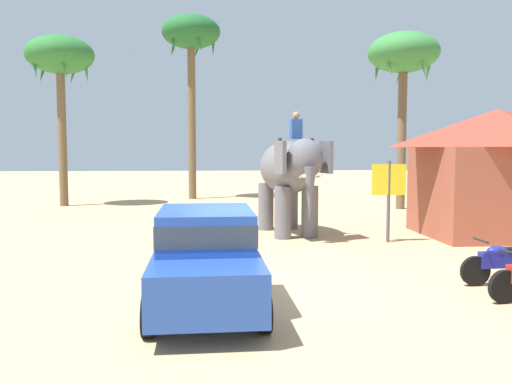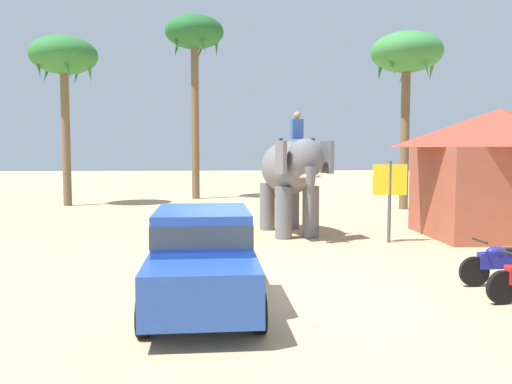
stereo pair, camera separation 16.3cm
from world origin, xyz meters
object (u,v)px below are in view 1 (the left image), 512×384
car_sedan_foreground (206,255)px  palm_tree_left_of_road (403,58)px  elephant_with_mahout (289,173)px  motorcycle_fourth_in_row (504,262)px  palm_tree_near_hut (191,39)px  signboard_yellow (389,185)px  palm_tree_behind_elephant (60,60)px  roadside_hut (497,169)px

car_sedan_foreground → palm_tree_left_of_road: 18.03m
elephant_with_mahout → motorcycle_fourth_in_row: elephant_with_mahout is taller
palm_tree_near_hut → signboard_yellow: palm_tree_near_hut is taller
palm_tree_behind_elephant → palm_tree_left_of_road: size_ratio=1.02×
elephant_with_mahout → palm_tree_left_of_road: (6.16, 6.93, 4.90)m
elephant_with_mahout → palm_tree_left_of_road: palm_tree_left_of_road is taller
palm_tree_left_of_road → signboard_yellow: bearing=-112.0°
motorcycle_fourth_in_row → palm_tree_near_hut: (-7.03, 19.46, 8.32)m
palm_tree_behind_elephant → palm_tree_near_hut: (6.09, 3.34, 1.76)m
palm_tree_behind_elephant → signboard_yellow: (12.42, -11.12, -5.33)m
signboard_yellow → elephant_with_mahout: bearing=149.0°
car_sedan_foreground → elephant_with_mahout: bearing=71.8°
palm_tree_behind_elephant → palm_tree_near_hut: bearing=28.7°
motorcycle_fourth_in_row → signboard_yellow: 5.19m
roadside_hut → signboard_yellow: 3.89m
motorcycle_fourth_in_row → palm_tree_behind_elephant: (-13.12, 16.12, 6.56)m
motorcycle_fourth_in_row → roadside_hut: (3.07, 5.89, 1.66)m
roadside_hut → signboard_yellow: (-3.76, -0.89, -0.44)m
palm_tree_near_hut → roadside_hut: palm_tree_near_hut is taller
elephant_with_mahout → palm_tree_near_hut: size_ratio=0.40×
signboard_yellow → palm_tree_behind_elephant: bearing=138.2°
palm_tree_near_hut → roadside_hut: size_ratio=2.01×
palm_tree_behind_elephant → palm_tree_near_hut: size_ratio=0.81×
elephant_with_mahout → car_sedan_foreground: bearing=-108.2°
elephant_with_mahout → roadside_hut: (6.46, -0.74, 0.13)m
elephant_with_mahout → signboard_yellow: (2.70, -1.63, -0.30)m
palm_tree_behind_elephant → signboard_yellow: bearing=-41.8°
elephant_with_mahout → palm_tree_left_of_road: 10.49m
palm_tree_behind_elephant → roadside_hut: (16.18, -10.24, -4.90)m
motorcycle_fourth_in_row → elephant_with_mahout: bearing=117.1°
elephant_with_mahout → palm_tree_left_of_road: bearing=48.3°
palm_tree_near_hut → palm_tree_left_of_road: (9.80, -5.91, -1.89)m
car_sedan_foreground → signboard_yellow: bearing=49.3°
car_sedan_foreground → palm_tree_left_of_road: bearing=59.3°
palm_tree_near_hut → signboard_yellow: bearing=-66.3°
elephant_with_mahout → motorcycle_fourth_in_row: bearing=-62.9°
elephant_with_mahout → palm_tree_near_hut: palm_tree_near_hut is taller
elephant_with_mahout → roadside_hut: roadside_hut is taller
palm_tree_near_hut → roadside_hut: 18.18m
palm_tree_behind_elephant → palm_tree_left_of_road: palm_tree_behind_elephant is taller
elephant_with_mahout → roadside_hut: size_ratio=0.80×
car_sedan_foreground → palm_tree_behind_elephant: (-7.20, 17.20, 6.09)m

